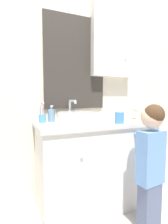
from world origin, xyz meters
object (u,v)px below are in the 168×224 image
(toothbrush_holder, at_px, (42,117))
(drinking_cup, at_px, (119,118))
(sink_basin, at_px, (77,117))
(soap_dispenser, at_px, (51,115))
(teddy_bear, at_px, (135,113))
(child_figure, at_px, (151,157))

(toothbrush_holder, relative_size, drinking_cup, 2.03)
(sink_basin, distance_m, drinking_cup, 0.37)
(soap_dispenser, bearing_deg, sink_basin, -37.48)
(drinking_cup, bearing_deg, teddy_bear, 31.79)
(sink_basin, relative_size, drinking_cup, 4.07)
(sink_basin, relative_size, teddy_bear, 2.88)
(soap_dispenser, distance_m, drinking_cup, 0.62)
(teddy_bear, bearing_deg, sink_basin, -178.46)
(soap_dispenser, relative_size, child_figure, 0.16)
(sink_basin, distance_m, child_figure, 0.68)
(sink_basin, xyz_separation_m, teddy_bear, (0.66, 0.02, 0.02))
(toothbrush_holder, height_order, child_figure, toothbrush_holder)
(sink_basin, height_order, toothbrush_holder, sink_basin)
(toothbrush_holder, bearing_deg, soap_dispenser, 15.90)
(child_figure, bearing_deg, drinking_cup, 107.37)
(soap_dispenser, bearing_deg, teddy_bear, -8.83)
(sink_basin, distance_m, teddy_bear, 0.66)
(toothbrush_holder, bearing_deg, child_figure, -40.87)
(soap_dispenser, distance_m, teddy_bear, 0.87)
(sink_basin, height_order, soap_dispenser, sink_basin)
(sink_basin, bearing_deg, toothbrush_holder, 156.27)
(child_figure, bearing_deg, teddy_bear, 63.02)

